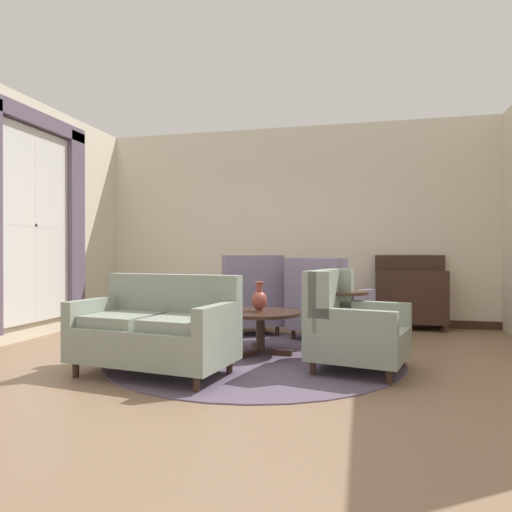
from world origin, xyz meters
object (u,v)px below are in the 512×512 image
at_px(settee, 156,331).
at_px(armchair_back_corner, 351,328).
at_px(coffee_table, 261,319).
at_px(armchair_near_window, 326,306).
at_px(side_table, 345,319).
at_px(armchair_beside_settee, 250,301).
at_px(sideboard, 411,296).
at_px(porcelain_vase, 259,299).

height_order(settee, armchair_back_corner, armchair_back_corner).
height_order(coffee_table, armchair_near_window, armchair_near_window).
distance_m(coffee_table, side_table, 0.93).
xyz_separation_m(armchair_near_window, side_table, (0.28, -1.01, -0.01)).
bearing_deg(coffee_table, armchair_near_window, 56.66).
relative_size(settee, armchair_beside_settee, 1.41).
bearing_deg(armchair_back_corner, side_table, 22.20).
bearing_deg(side_table, sideboard, 68.34).
bearing_deg(armchair_near_window, side_table, 141.43).
relative_size(settee, armchair_near_window, 1.34).
bearing_deg(sideboard, armchair_near_window, -134.07).
xyz_separation_m(coffee_table, armchair_near_window, (0.64, 0.98, 0.05)).
height_order(armchair_back_corner, armchair_beside_settee, armchair_beside_settee).
distance_m(armchair_back_corner, armchair_beside_settee, 2.23).
relative_size(porcelain_vase, armchair_beside_settee, 0.30).
distance_m(settee, sideboard, 4.11).
bearing_deg(sideboard, porcelain_vase, -129.26).
relative_size(armchair_back_corner, armchair_beside_settee, 0.93).
bearing_deg(coffee_table, porcelain_vase, -99.71).
xyz_separation_m(settee, side_table, (1.69, 1.00, 0.03)).
bearing_deg(sideboard, armchair_back_corner, -106.94).
height_order(armchair_back_corner, armchair_near_window, armchair_near_window).
relative_size(settee, armchair_back_corner, 1.51).
bearing_deg(settee, side_table, 39.49).
xyz_separation_m(coffee_table, armchair_back_corner, (0.99, -0.48, 0.01)).
bearing_deg(armchair_back_corner, porcelain_vase, 79.72).
relative_size(coffee_table, armchair_back_corner, 0.88).
bearing_deg(armchair_near_window, sideboard, -98.26).
bearing_deg(coffee_table, settee, -126.51).
relative_size(porcelain_vase, armchair_back_corner, 0.32).
relative_size(porcelain_vase, armchair_near_window, 0.29).
height_order(settee, sideboard, sideboard).
bearing_deg(porcelain_vase, sideboard, 50.74).
bearing_deg(side_table, armchair_beside_settee, 136.99).
relative_size(armchair_beside_settee, armchair_near_window, 0.95).
bearing_deg(porcelain_vase, side_table, 0.36).
height_order(settee, side_table, settee).
distance_m(porcelain_vase, armchair_near_window, 1.22).
distance_m(armchair_back_corner, sideboard, 2.78).
bearing_deg(armchair_beside_settee, armchair_back_corner, 101.37).
distance_m(coffee_table, settee, 1.29).
bearing_deg(armchair_back_corner, armchair_beside_settee, 53.26).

